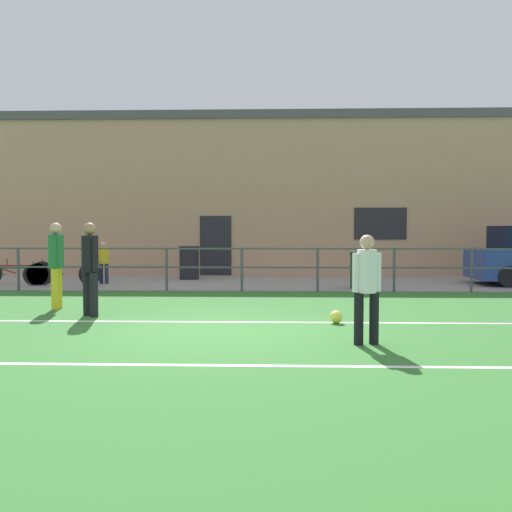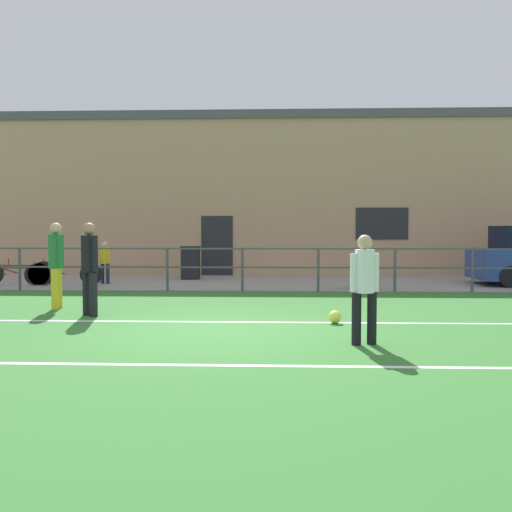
{
  "view_description": "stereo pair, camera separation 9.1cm",
  "coord_description": "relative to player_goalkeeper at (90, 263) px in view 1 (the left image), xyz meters",
  "views": [
    {
      "loc": [
        0.91,
        -9.35,
        1.66
      ],
      "look_at": [
        0.45,
        3.94,
        1.03
      ],
      "focal_mm": 40.94,
      "sensor_mm": 36.0,
      "label": 1
    },
    {
      "loc": [
        1.0,
        -9.35,
        1.66
      ],
      "look_at": [
        0.45,
        3.94,
        1.03
      ],
      "focal_mm": 40.94,
      "sensor_mm": 36.0,
      "label": 2
    }
  ],
  "objects": [
    {
      "name": "ground",
      "position": [
        2.6,
        -1.51,
        -1.03
      ],
      "size": [
        60.0,
        44.0,
        0.04
      ],
      "primitive_type": "cube",
      "color": "#33702D"
    },
    {
      "name": "field_line_touchline",
      "position": [
        2.6,
        -0.6,
        -1.0
      ],
      "size": [
        36.0,
        0.11,
        0.0
      ],
      "primitive_type": "cube",
      "color": "white",
      "rests_on": "ground"
    },
    {
      "name": "field_line_hash",
      "position": [
        2.6,
        -3.88,
        -1.0
      ],
      "size": [
        36.0,
        0.11,
        0.0
      ],
      "primitive_type": "cube",
      "color": "white",
      "rests_on": "ground"
    },
    {
      "name": "pavement_strip",
      "position": [
        2.6,
        6.99,
        -1.0
      ],
      "size": [
        48.0,
        5.0,
        0.02
      ],
      "primitive_type": "cube",
      "color": "gray",
      "rests_on": "ground"
    },
    {
      "name": "perimeter_fence",
      "position": [
        2.6,
        4.49,
        -0.26
      ],
      "size": [
        36.07,
        0.07,
        1.15
      ],
      "color": "#474C51",
      "rests_on": "ground"
    },
    {
      "name": "clubhouse_facade",
      "position": [
        2.6,
        10.69,
        1.89
      ],
      "size": [
        28.0,
        2.56,
        5.77
      ],
      "color": "tan",
      "rests_on": "ground"
    },
    {
      "name": "player_goalkeeper",
      "position": [
        0.0,
        0.0,
        0.0
      ],
      "size": [
        0.38,
        0.37,
        1.77
      ],
      "rotation": [
        0.0,
        0.0,
        2.37
      ],
      "color": "black",
      "rests_on": "ground"
    },
    {
      "name": "player_striker",
      "position": [
        -1.03,
        1.0,
        0.0
      ],
      "size": [
        0.31,
        0.49,
        1.78
      ],
      "rotation": [
        0.0,
        0.0,
        1.69
      ],
      "color": "gold",
      "rests_on": "ground"
    },
    {
      "name": "player_winger",
      "position": [
        4.8,
        -2.52,
        -0.11
      ],
      "size": [
        0.42,
        0.28,
        1.57
      ],
      "rotation": [
        0.0,
        0.0,
        0.24
      ],
      "color": "black",
      "rests_on": "ground"
    },
    {
      "name": "soccer_ball_match",
      "position": [
        4.56,
        -0.68,
        -0.89
      ],
      "size": [
        0.23,
        0.23,
        0.23
      ],
      "primitive_type": "sphere",
      "color": "#E5E04C",
      "rests_on": "ground"
    },
    {
      "name": "spectator_child",
      "position": [
        -1.61,
        6.26,
        -0.27
      ],
      "size": [
        0.33,
        0.22,
        1.25
      ],
      "rotation": [
        0.0,
        0.0,
        2.83
      ],
      "color": "#232D4C",
      "rests_on": "pavement_strip"
    },
    {
      "name": "bicycle_parked_0",
      "position": [
        -4.0,
        5.69,
        -0.63
      ],
      "size": [
        2.22,
        0.04,
        0.78
      ],
      "color": "black",
      "rests_on": "pavement_strip"
    },
    {
      "name": "bicycle_parked_1",
      "position": [
        -4.33,
        5.69,
        -0.67
      ],
      "size": [
        2.23,
        0.04,
        0.71
      ],
      "color": "black",
      "rests_on": "pavement_strip"
    },
    {
      "name": "bicycle_parked_2",
      "position": [
        -2.62,
        5.69,
        -0.65
      ],
      "size": [
        2.17,
        0.04,
        0.75
      ],
      "color": "black",
      "rests_on": "pavement_strip"
    },
    {
      "name": "trash_bin_0",
      "position": [
        0.7,
        7.87,
        -0.45
      ],
      "size": [
        0.6,
        0.51,
        1.06
      ],
      "color": "black",
      "rests_on": "pavement_strip"
    },
    {
      "name": "trash_bin_1",
      "position": [
        5.82,
        5.11,
        -0.49
      ],
      "size": [
        0.54,
        0.46,
        0.99
      ],
      "color": "#194C28",
      "rests_on": "pavement_strip"
    }
  ]
}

